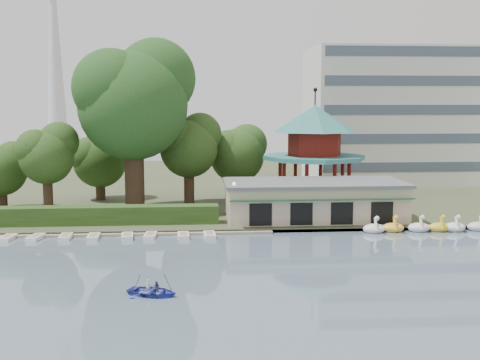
{
  "coord_description": "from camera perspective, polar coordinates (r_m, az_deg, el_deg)",
  "views": [
    {
      "loc": [
        -2.32,
        -38.9,
        12.28
      ],
      "look_at": [
        2.0,
        18.0,
        5.0
      ],
      "focal_mm": 45.0,
      "sensor_mm": 36.0,
      "label": 1
    }
  ],
  "objects": [
    {
      "name": "office_building",
      "position": [
        94.64,
        17.43,
        5.4
      ],
      "size": [
        38.0,
        18.0,
        20.0
      ],
      "color": "silver",
      "rests_on": "shore"
    },
    {
      "name": "swan_boats",
      "position": [
        62.59,
        20.95,
        -4.16
      ],
      "size": [
        21.04,
        2.13,
        1.92
      ],
      "color": "white",
      "rests_on": "ground"
    },
    {
      "name": "pavilion",
      "position": [
        72.49,
        7.07,
        3.42
      ],
      "size": [
        12.4,
        12.4,
        13.5
      ],
      "color": "#C9B297",
      "rests_on": "shore"
    },
    {
      "name": "broadcast_tower",
      "position": [
        184.53,
        -17.24,
        13.71
      ],
      "size": [
        8.0,
        8.0,
        96.0
      ],
      "color": "silver",
      "rests_on": "ground"
    },
    {
      "name": "rowboat_with_passengers",
      "position": [
        39.7,
        -8.31,
        -10.1
      ],
      "size": [
        5.52,
        4.78,
        2.01
      ],
      "color": "#3844B2",
      "rests_on": "ground"
    },
    {
      "name": "boathouse",
      "position": [
        62.9,
        7.01,
        -1.85
      ],
      "size": [
        18.6,
        9.39,
        3.9
      ],
      "color": "#C9B297",
      "rests_on": "shore"
    },
    {
      "name": "ground_plane",
      "position": [
        40.86,
        -0.9,
        -10.22
      ],
      "size": [
        220.0,
        220.0,
        0.0
      ],
      "primitive_type": "plane",
      "color": "slate",
      "rests_on": "ground"
    },
    {
      "name": "shore",
      "position": [
        91.73,
        -2.86,
        -0.31
      ],
      "size": [
        220.0,
        70.0,
        0.4
      ],
      "primitive_type": "cube",
      "color": "#424930",
      "rests_on": "ground"
    },
    {
      "name": "small_trees",
      "position": [
        71.98,
        -11.0,
        2.38
      ],
      "size": [
        39.43,
        16.45,
        10.82
      ],
      "color": "#3A281C",
      "rests_on": "shore"
    },
    {
      "name": "dock",
      "position": [
        58.21,
        -13.87,
        -5.0
      ],
      "size": [
        34.0,
        1.6,
        0.24
      ],
      "primitive_type": "cube",
      "color": "gray",
      "rests_on": "ground"
    },
    {
      "name": "big_tree",
      "position": [
        67.42,
        -9.98,
        7.8
      ],
      "size": [
        13.19,
        12.29,
        19.17
      ],
      "color": "#3A281C",
      "rests_on": "shore"
    },
    {
      "name": "lamp_post",
      "position": [
        58.71,
        -0.56,
        -1.49
      ],
      "size": [
        0.36,
        0.36,
        4.28
      ],
      "color": "black",
      "rests_on": "shore"
    },
    {
      "name": "hedge",
      "position": [
        61.72,
        -16.15,
        -3.27
      ],
      "size": [
        30.0,
        2.0,
        1.8
      ],
      "primitive_type": "cube",
      "color": "#2C4A1B",
      "rests_on": "shore"
    },
    {
      "name": "moored_rowboats",
      "position": [
        57.24,
        -16.14,
        -5.22
      ],
      "size": [
        27.29,
        2.7,
        0.36
      ],
      "color": "white",
      "rests_on": "ground"
    },
    {
      "name": "embankment",
      "position": [
        57.54,
        -1.94,
        -4.9
      ],
      "size": [
        220.0,
        0.6,
        0.3
      ],
      "primitive_type": "cube",
      "color": "gray",
      "rests_on": "ground"
    }
  ]
}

